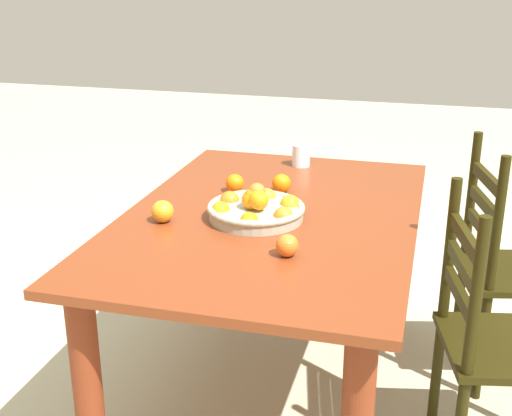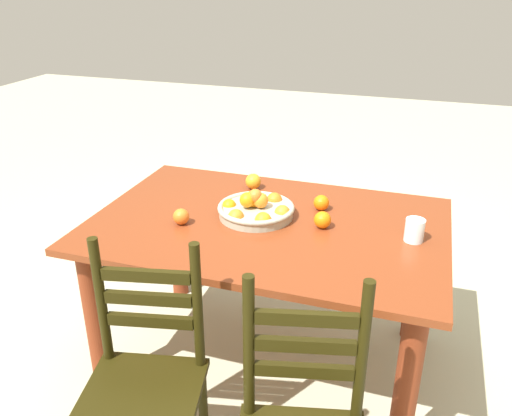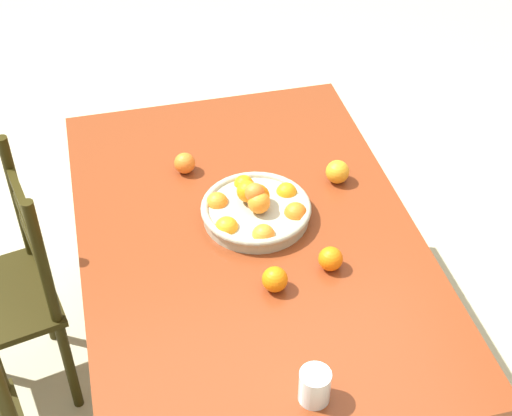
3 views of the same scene
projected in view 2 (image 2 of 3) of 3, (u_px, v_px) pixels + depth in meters
ground_plane at (266, 358)px, 2.62m from camera, size 12.00×12.00×0.00m
dining_table at (267, 250)px, 2.36m from camera, size 1.53×1.02×0.75m
chair_by_cabinet at (145, 385)px, 1.81m from camera, size 0.47×0.47×0.95m
fruit_bowl at (256, 208)px, 2.34m from camera, size 0.34×0.34×0.13m
orange_loose_0 at (181, 217)px, 2.27m from camera, size 0.07×0.07×0.07m
orange_loose_1 at (322, 220)px, 2.24m from camera, size 0.07×0.07×0.07m
orange_loose_2 at (253, 181)px, 2.64m from camera, size 0.08×0.08×0.08m
orange_loose_3 at (321, 203)px, 2.41m from camera, size 0.07×0.07×0.07m
drinking_glass at (414, 230)px, 2.13m from camera, size 0.08×0.08×0.09m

